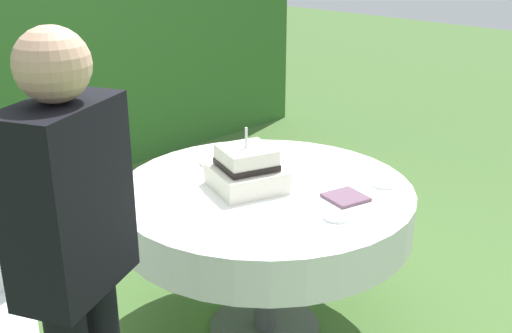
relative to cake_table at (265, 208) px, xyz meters
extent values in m
plane|color=#476B33|center=(0.00, 0.00, -0.65)|extent=(20.00, 20.00, 0.00)
cylinder|color=#4C4C51|center=(0.00, 0.00, -0.64)|extent=(0.53, 0.53, 0.02)
cylinder|color=#4C4C51|center=(0.00, 0.00, -0.29)|extent=(0.11, 0.11, 0.72)
cylinder|color=olive|center=(0.00, 0.00, 0.08)|extent=(1.28, 1.28, 0.03)
cylinder|color=white|center=(0.00, 0.00, 0.01)|extent=(1.31, 1.31, 0.19)
cube|color=silver|center=(-0.07, 0.05, 0.15)|extent=(0.37, 0.37, 0.09)
cube|color=silver|center=(-0.07, 0.05, 0.24)|extent=(0.28, 0.28, 0.09)
cube|color=black|center=(-0.07, 0.05, 0.21)|extent=(0.29, 0.29, 0.03)
sphere|color=#C6599E|center=(0.07, 0.12, 0.22)|extent=(0.09, 0.09, 0.09)
cylinder|color=silver|center=(-0.07, 0.05, 0.34)|extent=(0.01, 0.01, 0.09)
cylinder|color=white|center=(0.04, 0.38, 0.11)|extent=(0.15, 0.15, 0.01)
cylinder|color=white|center=(-0.03, -0.42, 0.11)|extent=(0.11, 0.11, 0.01)
cylinder|color=white|center=(0.38, -0.37, 0.11)|extent=(0.10, 0.10, 0.01)
cube|color=#6B4C60|center=(0.14, -0.33, 0.11)|extent=(0.19, 0.19, 0.01)
cube|color=black|center=(-1.09, -0.28, 0.48)|extent=(0.41, 0.33, 0.55)
sphere|color=tan|center=(-1.09, -0.28, 0.85)|extent=(0.20, 0.20, 0.20)
camera|label=1|loc=(-1.85, -1.74, 1.18)|focal=43.60mm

